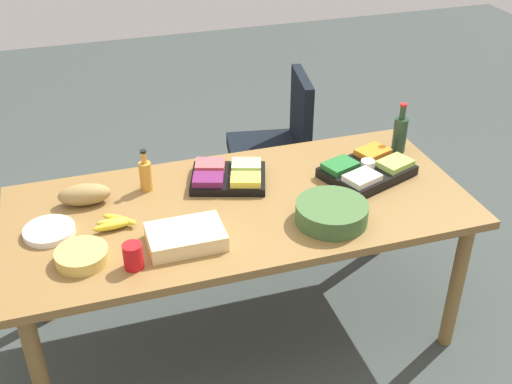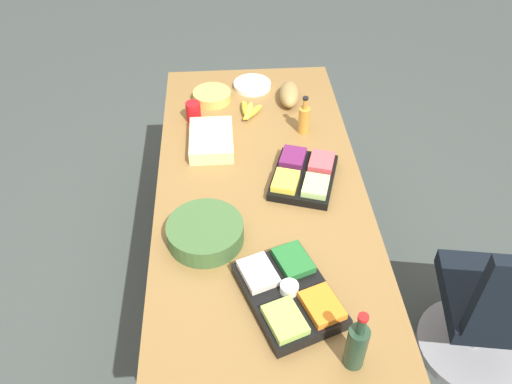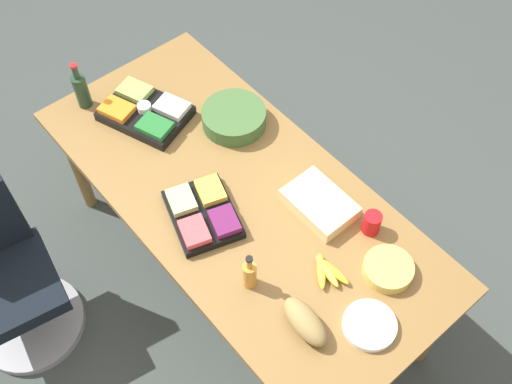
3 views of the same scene
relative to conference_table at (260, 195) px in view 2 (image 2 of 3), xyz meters
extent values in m
plane|color=#3B433F|center=(0.00, 0.00, -0.71)|extent=(10.00, 10.00, 0.00)
cube|color=olive|center=(0.00, 0.00, 0.06)|extent=(2.13, 0.98, 0.04)
cylinder|color=olive|center=(0.98, -0.40, -0.34)|extent=(0.07, 0.07, 0.75)
cylinder|color=olive|center=(0.98, 0.40, -0.34)|extent=(0.07, 0.07, 0.75)
cylinder|color=gray|center=(-0.48, -1.07, -0.69)|extent=(0.56, 0.56, 0.05)
cylinder|color=gray|center=(-0.48, -1.07, -0.47)|extent=(0.06, 0.06, 0.39)
cube|color=black|center=(-0.48, -1.07, -0.28)|extent=(0.55, 0.55, 0.09)
cube|color=beige|center=(0.31, 0.23, 0.11)|extent=(0.32, 0.22, 0.07)
ellipsoid|color=yellow|center=(0.56, 0.00, 0.10)|extent=(0.15, 0.14, 0.04)
ellipsoid|color=yellow|center=(0.57, 0.02, 0.10)|extent=(0.17, 0.07, 0.04)
ellipsoid|color=gold|center=(0.59, 0.04, 0.10)|extent=(0.17, 0.05, 0.04)
cube|color=black|center=(-0.67, -0.06, 0.10)|extent=(0.50, 0.43, 0.05)
cube|color=orange|center=(-0.76, -0.17, 0.14)|extent=(0.19, 0.17, 0.03)
cube|color=#246C2E|center=(-0.54, -0.09, 0.14)|extent=(0.19, 0.17, 0.03)
cube|color=#9EC153|center=(-0.81, -0.03, 0.14)|extent=(0.19, 0.17, 0.03)
cube|color=silver|center=(-0.59, 0.05, 0.14)|extent=(0.19, 0.17, 0.03)
cylinder|color=white|center=(-0.67, -0.06, 0.15)|extent=(0.09, 0.09, 0.04)
cylinder|color=red|center=(0.54, 0.32, 0.13)|extent=(0.08, 0.08, 0.11)
cube|color=black|center=(0.00, -0.21, 0.10)|extent=(0.43, 0.38, 0.04)
cube|color=#B4DC80|center=(-0.10, -0.25, 0.14)|extent=(0.17, 0.15, 0.03)
cube|color=#E94E53|center=(0.07, -0.30, 0.14)|extent=(0.17, 0.15, 0.03)
cube|color=yellow|center=(-0.06, -0.11, 0.14)|extent=(0.17, 0.15, 0.03)
cube|color=#631E50|center=(0.11, -0.17, 0.14)|extent=(0.17, 0.15, 0.03)
ellipsoid|color=olive|center=(0.69, -0.22, 0.13)|extent=(0.25, 0.13, 0.10)
cylinder|color=#3E6131|center=(-0.35, 0.26, 0.12)|extent=(0.36, 0.36, 0.09)
cylinder|color=#233D28|center=(-0.95, -0.25, 0.17)|extent=(0.08, 0.08, 0.19)
cylinder|color=#233D28|center=(-0.95, -0.25, 0.30)|extent=(0.04, 0.04, 0.07)
cylinder|color=red|center=(-0.95, -0.25, 0.35)|extent=(0.04, 0.04, 0.01)
cylinder|color=#D7B755|center=(0.73, 0.22, 0.11)|extent=(0.24, 0.24, 0.05)
cylinder|color=#C98630|center=(0.39, -0.26, 0.15)|extent=(0.07, 0.07, 0.14)
cylinder|color=#C98630|center=(0.39, -0.26, 0.25)|extent=(0.03, 0.03, 0.06)
cylinder|color=black|center=(0.39, -0.26, 0.29)|extent=(0.04, 0.04, 0.01)
cylinder|color=white|center=(0.86, -0.02, 0.09)|extent=(0.28, 0.28, 0.03)
camera|label=1|loc=(0.68, 2.39, 1.68)|focal=44.57mm
camera|label=2|loc=(-1.85, 0.15, 1.73)|focal=36.76mm
camera|label=3|loc=(1.31, -1.00, 2.41)|focal=42.93mm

